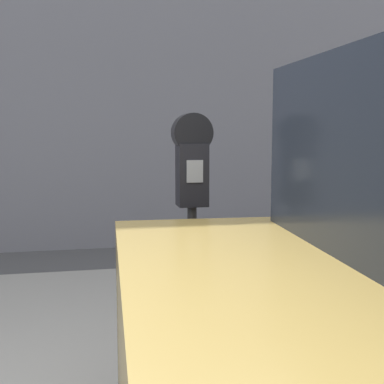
% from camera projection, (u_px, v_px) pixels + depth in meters
% --- Properties ---
extents(sidewalk, '(24.00, 2.80, 0.15)m').
position_uv_depth(sidewalk, '(118.00, 324.00, 4.27)').
color(sidewalk, '#9E9B96').
rests_on(sidewalk, ground_plane).
extents(building_facade, '(24.00, 0.30, 6.10)m').
position_uv_depth(building_facade, '(98.00, 18.00, 6.99)').
color(building_facade, gray).
rests_on(building_facade, ground_plane).
extents(parking_meter, '(0.23, 0.16, 1.57)m').
position_uv_depth(parking_meter, '(192.00, 181.00, 3.12)').
color(parking_meter, '#2D2D30').
rests_on(parking_meter, sidewalk).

